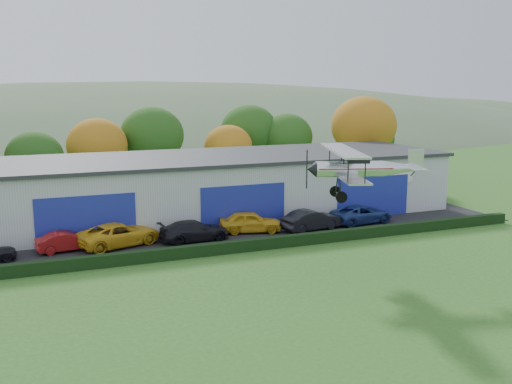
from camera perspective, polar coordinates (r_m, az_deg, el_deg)
name	(u,v)px	position (r m, az deg, el deg)	size (l,w,h in m)	color
ground	(316,361)	(25.06, 6.01, -16.30)	(300.00, 300.00, 0.00)	#2D621F
apron	(224,234)	(44.37, -3.23, -4.22)	(48.00, 9.00, 0.05)	black
hedge	(246,246)	(39.91, -1.02, -5.33)	(46.00, 0.60, 0.80)	black
hangar	(220,185)	(50.91, -3.63, 0.71)	(40.60, 12.60, 5.30)	#B2B7BC
tree_belt	(144,141)	(61.68, -11.04, 5.01)	(75.70, 13.22, 10.12)	#3D2614
distant_hills	(55,179)	(161.68, -19.33, 1.22)	(430.00, 196.00, 56.00)	#4C6642
car_1	(67,241)	(41.84, -18.22, -4.65)	(1.44, 4.13, 1.36)	maroon
car_2	(119,234)	(42.10, -13.40, -4.11)	(2.75, 5.95, 1.65)	gold
car_3	(194,231)	(42.56, -6.14, -3.82)	(2.10, 5.18, 1.50)	black
car_4	(250,222)	(44.71, -0.57, -2.97)	(1.95, 4.84, 1.65)	gold
car_5	(311,220)	(45.59, 5.50, -2.77)	(1.72, 4.92, 1.62)	black
car_6	(362,214)	(48.57, 10.42, -2.16)	(2.47, 5.37, 1.49)	navy
biplane	(360,167)	(35.51, 10.24, 2.44)	(7.29, 8.22, 3.09)	silver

